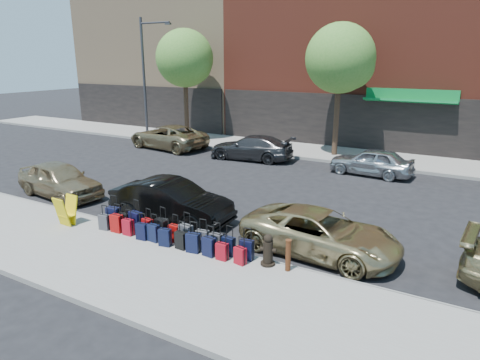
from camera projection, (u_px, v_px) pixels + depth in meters
The scene contains 40 objects.
ground at pixel (248, 202), 17.11m from camera, with size 120.00×120.00×0.00m, color black.
sidewalk_near at pixel (135, 266), 11.65m from camera, with size 60.00×4.00×0.15m, color gray.
sidewalk_far at pixel (328, 153), 25.44m from camera, with size 60.00×4.00×0.15m, color gray.
curb_near at pixel (180, 240), 13.34m from camera, with size 60.00×0.08×0.15m, color gray.
curb_far at pixel (317, 160), 23.76m from camera, with size 60.00×0.08×0.15m, color gray.
building_left at pixel (187, 29), 37.53m from camera, with size 15.00×12.12×16.00m.
tree_left at pixel (186, 60), 28.23m from camera, with size 3.80×3.80×7.27m.
tree_center at pixel (342, 60), 23.25m from camera, with size 3.80×3.80×7.27m.
streetlight at pixel (146, 71), 29.25m from camera, with size 2.59×0.18×8.00m.
suitcase_front_0 at pixel (113, 217), 14.11m from camera, with size 0.47×0.30×1.07m.
suitcase_front_1 at pixel (124, 221), 13.92m from camera, with size 0.37×0.21×0.87m.
suitcase_front_2 at pixel (136, 222), 13.72m from camera, with size 0.47×0.31×1.06m.
suitcase_front_3 at pixel (148, 227), 13.43m from camera, with size 0.39×0.25×0.88m.
suitcase_front_4 at pixel (162, 229), 13.16m from camera, with size 0.46×0.31×1.02m.
suitcase_front_5 at pixel (175, 233), 12.95m from camera, with size 0.37×0.22×0.87m.
suitcase_front_6 at pixel (186, 235), 12.76m from camera, with size 0.44×0.28×1.00m.
suitcase_front_7 at pixel (202, 239), 12.51m from camera, with size 0.39×0.25×0.90m.
suitcase_front_8 at pixel (216, 243), 12.28m from camera, with size 0.37×0.21×0.90m.
suitcase_front_9 at pixel (229, 246), 12.08m from camera, with size 0.37×0.22×0.87m.
suitcase_front_10 at pixel (247, 250), 11.82m from camera, with size 0.40×0.24×0.92m.
suitcase_back_0 at pixel (104, 222), 13.89m from camera, with size 0.37×0.25×0.82m.
suitcase_back_1 at pixel (117, 223), 13.70m from camera, with size 0.40×0.24×0.93m.
suitcase_back_2 at pixel (128, 227), 13.47m from camera, with size 0.35×0.20×0.84m.
suitcase_back_3 at pixel (142, 231), 13.13m from camera, with size 0.37×0.24×0.84m.
suitcase_back_4 at pixel (154, 233), 13.00m from camera, with size 0.37×0.22×0.86m.
suitcase_back_5 at pixel (165, 237), 12.68m from camera, with size 0.39×0.27×0.86m.
suitcase_back_6 at pixel (181, 240), 12.49m from camera, with size 0.37×0.23×0.84m.
suitcase_back_7 at pixel (193, 243), 12.27m from camera, with size 0.41×0.28×0.91m.
suitcase_back_8 at pixel (209, 247), 12.03m from camera, with size 0.40×0.26×0.89m.
suitcase_back_9 at pixel (222, 251), 11.81m from camera, with size 0.33×0.19×0.79m.
suitcase_back_10 at pixel (240, 256), 11.56m from camera, with size 0.36×0.25×0.78m.
fire_hydrant at pixel (268, 251), 11.48m from camera, with size 0.45×0.40×0.88m.
bollard at pixel (288, 255), 11.15m from camera, with size 0.16×0.16×0.87m.
display_rack at pixel (66, 211), 14.22m from camera, with size 0.57×0.63×0.98m.
car_near_0 at pixel (60, 180), 17.60m from camera, with size 1.70×4.22×1.44m, color #9A845E.
car_near_1 at pixel (171, 201), 14.89m from camera, with size 1.54×4.42×1.46m, color black.
car_near_2 at pixel (320, 233), 12.43m from camera, with size 2.15×4.65×1.29m, color tan.
car_far_0 at pixel (168, 137), 27.00m from camera, with size 2.48×5.38×1.50m, color #94815A.
car_far_1 at pixel (251, 148), 24.02m from camera, with size 1.92×4.73×1.37m, color #343437.
car_far_2 at pixel (371, 162), 20.82m from camera, with size 1.59×3.96×1.35m, color #B5B8BD.
Camera 1 is at (7.71, -14.26, 5.55)m, focal length 32.00 mm.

